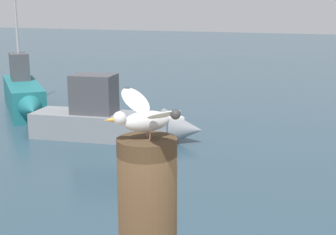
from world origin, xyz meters
TOP-DOWN VIEW (x-y plane):
  - seagull at (0.65, -0.58)m, footprint 0.55×0.52m
  - boat_teal at (-8.35, 8.84)m, footprint 3.93×3.83m
  - boat_grey at (-4.12, 7.35)m, footprint 4.41×1.79m

SIDE VIEW (x-z plane):
  - boat_grey at x=-4.12m, z-range -0.39..1.34m
  - boat_teal at x=-8.35m, z-range -2.01..3.14m
  - seagull at x=0.65m, z-range 2.59..2.80m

